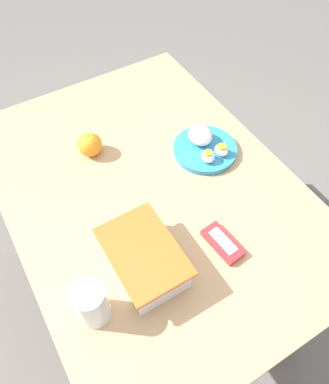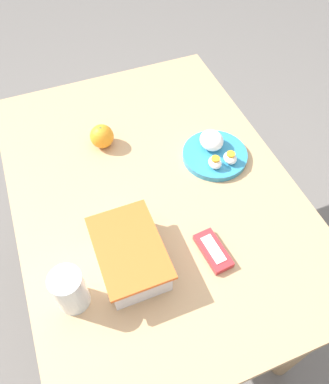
# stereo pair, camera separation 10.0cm
# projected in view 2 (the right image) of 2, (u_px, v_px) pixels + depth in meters

# --- Properties ---
(ground_plane) EXTENTS (10.00, 10.00, 0.00)m
(ground_plane) POSITION_uv_depth(u_px,v_px,m) (156.00, 286.00, 1.62)
(ground_plane) COLOR #66605B
(table) EXTENTS (1.07, 0.76, 0.71)m
(table) POSITION_uv_depth(u_px,v_px,m) (153.00, 210.00, 1.15)
(table) COLOR tan
(table) RESTS_ON ground_plane
(food_container) EXTENTS (0.22, 0.15, 0.08)m
(food_container) POSITION_uv_depth(u_px,v_px,m) (130.00, 255.00, 0.88)
(food_container) COLOR white
(food_container) RESTS_ON table
(orange_fruit) EXTENTS (0.07, 0.07, 0.07)m
(orange_fruit) POSITION_uv_depth(u_px,v_px,m) (102.00, 136.00, 1.12)
(orange_fruit) COLOR orange
(orange_fruit) RESTS_ON table
(rice_plate) EXTENTS (0.19, 0.19, 0.07)m
(rice_plate) POSITION_uv_depth(u_px,v_px,m) (215.00, 152.00, 1.10)
(rice_plate) COLOR teal
(rice_plate) RESTS_ON table
(candy_bar) EXTENTS (0.12, 0.06, 0.02)m
(candy_bar) POSITION_uv_depth(u_px,v_px,m) (213.00, 251.00, 0.92)
(candy_bar) COLOR #B7282D
(candy_bar) RESTS_ON table
(drinking_glass) EXTENTS (0.07, 0.07, 0.12)m
(drinking_glass) POSITION_uv_depth(u_px,v_px,m) (70.00, 290.00, 0.81)
(drinking_glass) COLOR silver
(drinking_glass) RESTS_ON table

